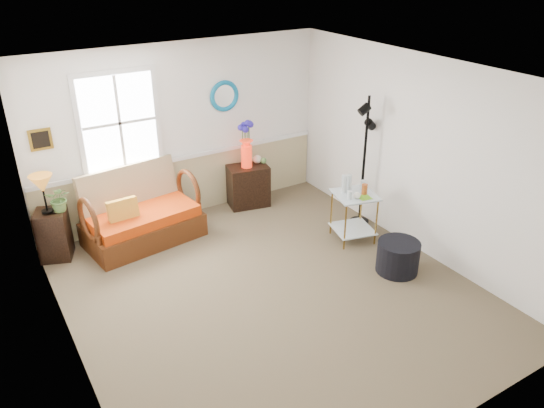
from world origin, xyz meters
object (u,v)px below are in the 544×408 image
cabinet (248,186)px  floor_lamp (364,162)px  lamp_stand (54,235)px  ottoman (398,257)px  side_table (353,217)px  loveseat (141,208)px

cabinet → floor_lamp: floor_lamp is taller
lamp_stand → floor_lamp: 4.35m
cabinet → floor_lamp: (1.13, -1.40, 0.64)m
lamp_stand → ottoman: 4.49m
cabinet → side_table: bearing=-55.8°
cabinet → ottoman: cabinet is taller
ottoman → lamp_stand: bearing=144.2°
loveseat → ottoman: size_ratio=2.89×
side_table → cabinet: bearing=112.8°
cabinet → loveseat: bearing=-161.9°
lamp_stand → cabinet: size_ratio=1.02×
floor_lamp → ottoman: floor_lamp is taller
lamp_stand → side_table: (3.68, -1.69, 0.01)m
floor_lamp → ottoman: size_ratio=3.61×
loveseat → cabinet: loveseat is taller
floor_lamp → ottoman: bearing=-101.2°
cabinet → floor_lamp: bearing=-39.5°
loveseat → ottoman: (2.50, -2.45, -0.30)m
cabinet → side_table: (0.72, -1.72, 0.02)m
lamp_stand → cabinet: bearing=0.7°
floor_lamp → loveseat: bearing=166.1°
lamp_stand → ottoman: size_ratio=1.26×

